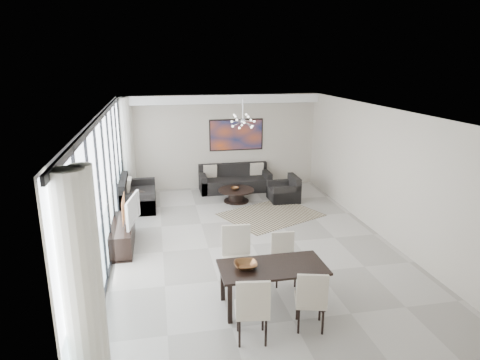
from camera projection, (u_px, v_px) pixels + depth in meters
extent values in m
cube|color=#A8A39B|center=(252.00, 244.00, 9.32)|extent=(6.00, 9.00, 0.02)
cube|color=white|center=(253.00, 112.00, 8.54)|extent=(6.00, 9.00, 0.02)
cube|color=#B9B19E|center=(220.00, 142.00, 13.17)|extent=(6.00, 0.02, 2.90)
cube|color=#B9B19E|center=(343.00, 290.00, 4.69)|extent=(6.00, 0.02, 2.90)
cube|color=#B9B19E|center=(384.00, 174.00, 9.49)|extent=(0.02, 9.00, 2.90)
cube|color=white|center=(105.00, 189.00, 8.38)|extent=(0.01, 8.95, 2.85)
cube|color=black|center=(100.00, 117.00, 8.00)|extent=(0.04, 8.95, 0.10)
cube|color=black|center=(112.00, 255.00, 8.77)|extent=(0.04, 8.95, 0.06)
cube|color=black|center=(69.00, 294.00, 4.61)|extent=(0.04, 0.05, 2.88)
cube|color=black|center=(83.00, 255.00, 5.55)|extent=(0.04, 0.05, 2.88)
cube|color=black|center=(93.00, 226.00, 6.49)|extent=(0.04, 0.05, 2.88)
cube|color=black|center=(101.00, 205.00, 7.44)|extent=(0.04, 0.05, 2.88)
cube|color=black|center=(107.00, 189.00, 8.38)|extent=(0.04, 0.05, 2.88)
cube|color=black|center=(111.00, 176.00, 9.33)|extent=(0.04, 0.05, 2.88)
cube|color=black|center=(115.00, 165.00, 10.27)|extent=(0.04, 0.05, 2.88)
cube|color=black|center=(118.00, 156.00, 11.21)|extent=(0.04, 0.05, 2.88)
cube|color=black|center=(121.00, 149.00, 12.16)|extent=(0.04, 0.05, 2.88)
cylinder|color=silver|center=(81.00, 300.00, 4.49)|extent=(0.36, 0.36, 2.85)
cylinder|color=silver|center=(126.00, 147.00, 12.33)|extent=(0.36, 0.36, 2.85)
cube|color=white|center=(221.00, 99.00, 12.63)|extent=(5.98, 0.40, 0.26)
cube|color=#BE481A|center=(236.00, 135.00, 13.19)|extent=(1.68, 0.04, 0.98)
cylinder|color=silver|center=(243.00, 110.00, 11.03)|extent=(0.02, 0.02, 0.55)
sphere|color=silver|center=(243.00, 121.00, 11.10)|extent=(0.12, 0.12, 0.12)
cube|color=black|center=(271.00, 215.00, 11.11)|extent=(2.84, 2.58, 0.01)
cylinder|color=black|center=(236.00, 190.00, 12.09)|extent=(1.01, 1.01, 0.04)
cylinder|color=black|center=(236.00, 196.00, 12.13)|extent=(0.45, 0.45, 0.31)
cylinder|color=black|center=(236.00, 201.00, 12.17)|extent=(0.71, 0.71, 0.03)
imported|color=brown|center=(235.00, 188.00, 12.04)|extent=(0.26, 0.26, 0.07)
cube|color=black|center=(235.00, 184.00, 13.14)|extent=(2.15, 0.88, 0.39)
cube|color=black|center=(233.00, 169.00, 13.36)|extent=(2.15, 0.18, 0.39)
cube|color=black|center=(203.00, 183.00, 12.93)|extent=(0.18, 0.88, 0.57)
cube|color=black|center=(266.00, 180.00, 13.30)|extent=(0.18, 0.88, 0.57)
cube|color=black|center=(138.00, 199.00, 11.68)|extent=(0.93, 1.65, 0.41)
cube|color=black|center=(123.00, 186.00, 11.50)|extent=(0.19, 1.65, 0.41)
cube|color=black|center=(137.00, 205.00, 10.97)|extent=(0.93, 0.19, 0.60)
cube|color=black|center=(139.00, 189.00, 12.35)|extent=(0.93, 0.19, 0.60)
cube|color=black|center=(283.00, 194.00, 12.21)|extent=(0.80, 0.84, 0.35)
cube|color=black|center=(294.00, 182.00, 12.17)|extent=(0.16, 0.84, 0.35)
cube|color=black|center=(280.00, 188.00, 12.51)|extent=(0.80, 0.16, 0.51)
cube|color=black|center=(287.00, 195.00, 11.87)|extent=(0.80, 0.16, 0.51)
cylinder|color=black|center=(138.00, 193.00, 11.20)|extent=(0.39, 0.39, 0.04)
cylinder|color=black|center=(138.00, 203.00, 11.27)|extent=(0.06, 0.06, 0.49)
cylinder|color=black|center=(139.00, 211.00, 11.34)|extent=(0.27, 0.27, 0.03)
cube|color=black|center=(122.00, 235.00, 9.18)|extent=(0.47, 1.67, 0.52)
imported|color=gray|center=(128.00, 210.00, 9.06)|extent=(0.33, 1.04, 0.59)
cube|color=black|center=(272.00, 267.00, 6.83)|extent=(1.71, 0.87, 0.04)
cube|color=black|center=(230.00, 303.00, 6.47)|extent=(0.07, 0.07, 0.67)
cube|color=black|center=(223.00, 282.00, 7.09)|extent=(0.07, 0.07, 0.67)
cube|color=black|center=(324.00, 293.00, 6.76)|extent=(0.07, 0.07, 0.67)
cube|color=black|center=(309.00, 273.00, 7.39)|extent=(0.07, 0.07, 0.67)
cube|color=beige|center=(252.00, 310.00, 6.06)|extent=(0.53, 0.53, 0.06)
cube|color=beige|center=(253.00, 301.00, 5.79)|extent=(0.47, 0.11, 0.57)
cylinder|color=black|center=(238.00, 318.00, 6.30)|extent=(0.04, 0.04, 0.44)
cylinder|color=black|center=(266.00, 332.00, 5.96)|extent=(0.04, 0.04, 0.44)
cube|color=beige|center=(310.00, 300.00, 6.34)|extent=(0.54, 0.54, 0.06)
cube|color=beige|center=(312.00, 292.00, 6.09)|extent=(0.44, 0.16, 0.54)
cylinder|color=black|center=(297.00, 308.00, 6.58)|extent=(0.04, 0.04, 0.42)
cylinder|color=black|center=(323.00, 322.00, 6.23)|extent=(0.04, 0.04, 0.42)
cube|color=beige|center=(238.00, 261.00, 7.44)|extent=(0.53, 0.53, 0.07)
cube|color=beige|center=(236.00, 241.00, 7.57)|extent=(0.51, 0.08, 0.61)
cylinder|color=black|center=(251.00, 280.00, 7.35)|extent=(0.04, 0.04, 0.47)
cylinder|color=black|center=(225.00, 271.00, 7.67)|extent=(0.04, 0.04, 0.47)
cube|color=beige|center=(284.00, 262.00, 7.62)|extent=(0.45, 0.45, 0.05)
cube|color=beige|center=(283.00, 245.00, 7.73)|extent=(0.42, 0.08, 0.51)
cylinder|color=black|center=(295.00, 277.00, 7.54)|extent=(0.04, 0.04, 0.39)
cylinder|color=black|center=(273.00, 269.00, 7.82)|extent=(0.04, 0.04, 0.39)
imported|color=brown|center=(246.00, 265.00, 6.76)|extent=(0.39, 0.39, 0.09)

